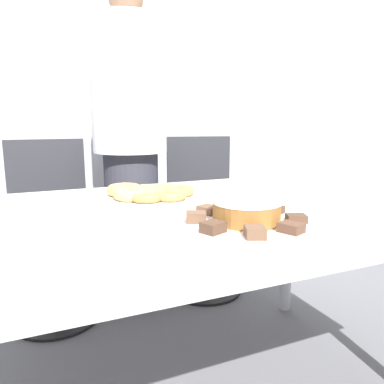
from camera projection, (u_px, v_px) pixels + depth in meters
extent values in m
cube|color=#B2B7BC|center=(96.00, 78.00, 2.55)|extent=(8.00, 0.05, 2.60)
cube|color=silver|center=(190.00, 214.00, 1.20)|extent=(1.64, 1.04, 0.03)
cylinder|color=silver|center=(287.00, 247.00, 1.98)|extent=(0.06, 0.06, 0.70)
cylinder|color=#383842|center=(133.00, 228.00, 2.07)|extent=(0.29, 0.29, 0.85)
cylinder|color=white|center=(129.00, 87.00, 1.93)|extent=(0.39, 0.39, 0.67)
cylinder|color=black|center=(58.00, 317.00, 1.95)|extent=(0.44, 0.44, 0.01)
cylinder|color=#262626|center=(55.00, 276.00, 1.90)|extent=(0.06, 0.06, 0.44)
cube|color=#2D2D33|center=(51.00, 230.00, 1.86)|extent=(0.45, 0.45, 0.04)
cube|color=#2D2D33|center=(47.00, 179.00, 2.00)|extent=(0.40, 0.04, 0.42)
cylinder|color=black|center=(205.00, 288.00, 2.28)|extent=(0.44, 0.44, 0.01)
cylinder|color=#262626|center=(205.00, 253.00, 2.24)|extent=(0.06, 0.06, 0.44)
cube|color=#2D2D33|center=(205.00, 214.00, 2.19)|extent=(0.53, 0.53, 0.04)
cube|color=#2D2D33|center=(198.00, 170.00, 2.35)|extent=(0.39, 0.12, 0.42)
cylinder|color=white|center=(246.00, 224.00, 1.01)|extent=(0.36, 0.36, 0.01)
cylinder|color=white|center=(151.00, 198.00, 1.35)|extent=(0.35, 0.35, 0.01)
cylinder|color=#9E662D|center=(246.00, 212.00, 1.01)|extent=(0.18, 0.18, 0.05)
cylinder|color=white|center=(247.00, 200.00, 1.00)|extent=(0.19, 0.19, 0.01)
cube|color=brown|center=(196.00, 217.00, 1.01)|extent=(0.07, 0.06, 0.03)
cube|color=#513828|center=(213.00, 227.00, 0.91)|extent=(0.07, 0.06, 0.03)
cube|color=brown|center=(255.00, 232.00, 0.88)|extent=(0.06, 0.07, 0.03)
cube|color=brown|center=(291.00, 228.00, 0.92)|extent=(0.06, 0.07, 0.02)
cube|color=#513828|center=(296.00, 218.00, 1.01)|extent=(0.06, 0.06, 0.02)
cube|color=#513828|center=(274.00, 210.00, 1.10)|extent=(0.07, 0.06, 0.02)
cube|color=brown|center=(239.00, 206.00, 1.14)|extent=(0.07, 0.07, 0.03)
cube|color=brown|center=(209.00, 210.00, 1.10)|extent=(0.07, 0.07, 0.02)
torus|color=tan|center=(151.00, 192.00, 1.34)|extent=(0.12, 0.12, 0.04)
torus|color=tan|center=(148.00, 190.00, 1.40)|extent=(0.12, 0.12, 0.03)
torus|color=tan|center=(124.00, 190.00, 1.37)|extent=(0.13, 0.13, 0.04)
torus|color=#E5AD66|center=(131.00, 194.00, 1.30)|extent=(0.12, 0.12, 0.04)
torus|color=#C68447|center=(147.00, 197.00, 1.27)|extent=(0.11, 0.11, 0.03)
torus|color=#D18E4C|center=(170.00, 195.00, 1.30)|extent=(0.12, 0.12, 0.03)
torus|color=#D18E4C|center=(177.00, 191.00, 1.37)|extent=(0.13, 0.13, 0.03)
torus|color=tan|center=(165.00, 189.00, 1.43)|extent=(0.11, 0.11, 0.03)
cube|color=white|center=(313.00, 191.00, 1.49)|extent=(0.13, 0.11, 0.01)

